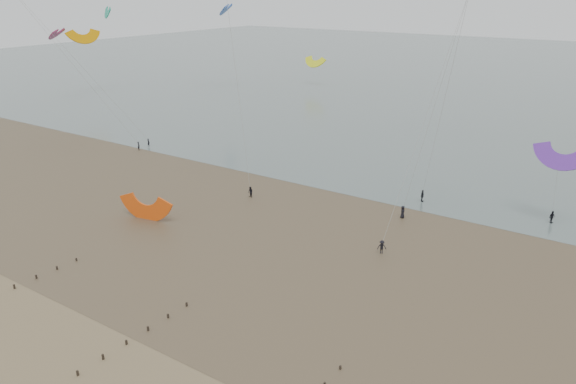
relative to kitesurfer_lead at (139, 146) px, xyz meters
The scene contains 6 objects.
ground 66.33m from the kitesurfer_lead, 47.87° to the right, with size 500.00×500.00×0.00m, color brown.
sea_and_shore 43.04m from the kitesurfer_lead, 20.10° to the right, with size 500.00×665.00×0.03m.
kitesurfer_lead is the anchor object (origin of this frame).
kitesurfers 71.50m from the kitesurfer_lead, ahead, with size 119.47×26.36×1.88m.
grounded_kite 36.53m from the kitesurfer_lead, 40.34° to the right, with size 7.26×3.80×5.53m, color #E54D0E, non-canonical shape.
kites_airborne 50.73m from the kitesurfer_lead, 53.90° to the left, with size 227.82×111.82×40.47m.
Camera 1 is at (40.62, -23.58, 31.05)m, focal length 35.00 mm.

